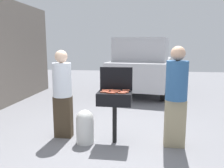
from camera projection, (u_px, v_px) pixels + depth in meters
ground_plane at (101, 144)px, 4.13m from camera, size 24.00×24.00×0.00m
bbq_grill at (115, 100)px, 4.06m from camera, size 0.60×0.44×0.94m
grill_lid_open at (116, 78)px, 4.21m from camera, size 0.60×0.05×0.42m
hot_dog_0 at (110, 93)px, 3.91m from camera, size 0.13×0.03×0.03m
hot_dog_1 at (106, 91)px, 4.02m from camera, size 0.13×0.03×0.03m
hot_dog_2 at (104, 92)px, 3.96m from camera, size 0.13×0.04×0.03m
hot_dog_3 at (115, 91)px, 4.04m from camera, size 0.13×0.03×0.03m
hot_dog_4 at (126, 90)px, 4.11m from camera, size 0.13×0.03×0.03m
hot_dog_5 at (117, 90)px, 4.10m from camera, size 0.13×0.03×0.03m
hot_dog_6 at (112, 93)px, 3.88m from camera, size 0.13×0.04×0.03m
hot_dog_7 at (106, 90)px, 4.12m from camera, size 0.13×0.04×0.03m
hot_dog_8 at (115, 92)px, 3.93m from camera, size 0.13×0.04×0.03m
hot_dog_9 at (123, 92)px, 3.98m from camera, size 0.13×0.03×0.03m
hot_dog_10 at (106, 91)px, 4.08m from camera, size 0.13×0.03×0.03m
hot_dog_11 at (122, 93)px, 3.87m from camera, size 0.13×0.03×0.03m
hot_dog_12 at (125, 92)px, 3.92m from camera, size 0.13×0.04×0.03m
hot_dog_13 at (110, 90)px, 4.14m from camera, size 0.13×0.04×0.03m
hot_dog_14 at (114, 91)px, 4.08m from camera, size 0.13×0.04×0.03m
propane_tank at (85, 126)px, 4.11m from camera, size 0.32×0.32×0.62m
person_left at (62, 91)px, 4.30m from camera, size 0.35×0.35×1.67m
person_right at (176, 93)px, 3.88m from camera, size 0.37×0.37×1.75m
parked_minivan at (143, 65)px, 8.82m from camera, size 2.55×4.63×2.02m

